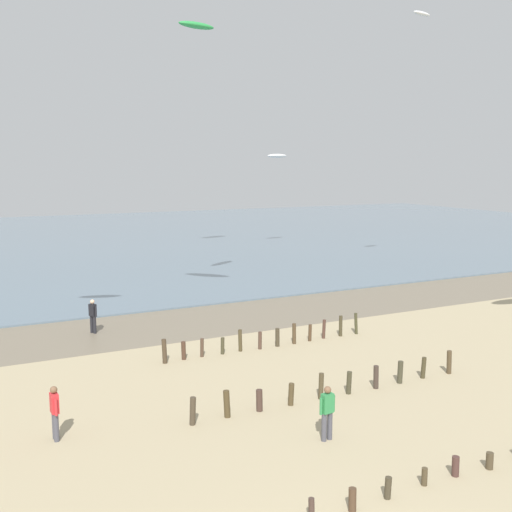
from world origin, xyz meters
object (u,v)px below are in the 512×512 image
object	(u,v)px
person_mid_beach	(55,411)
person_right_flank	(93,315)
person_by_waterline	(327,411)
kite_aloft_6	(196,25)
kite_aloft_0	(277,156)
kite_aloft_3	(422,14)

from	to	relation	value
person_mid_beach	person_right_flank	size ratio (longest dim) A/B	1.00
person_by_waterline	kite_aloft_6	size ratio (longest dim) A/B	0.51
kite_aloft_6	person_by_waterline	bearing A→B (deg)	-116.91
person_right_flank	kite_aloft_0	distance (m)	33.59
person_mid_beach	kite_aloft_6	bearing A→B (deg)	61.39
person_mid_beach	person_right_flank	world-z (taller)	same
person_mid_beach	person_right_flank	xyz separation A→B (m)	(3.53, 11.54, 0.00)
person_by_waterline	kite_aloft_3	bearing A→B (deg)	44.26
person_by_waterline	kite_aloft_3	world-z (taller)	kite_aloft_3
person_right_flank	kite_aloft_3	xyz separation A→B (m)	(24.50, 4.88, 17.87)
kite_aloft_3	person_mid_beach	bearing A→B (deg)	-164.37
person_right_flank	kite_aloft_6	xyz separation A→B (m)	(12.94, 18.66, 18.62)
person_mid_beach	person_by_waterline	size ratio (longest dim) A/B	1.00
person_right_flank	kite_aloft_0	bearing A→B (deg)	45.25
person_mid_beach	kite_aloft_6	size ratio (longest dim) A/B	0.51
person_by_waterline	kite_aloft_6	xyz separation A→B (m)	(9.09, 33.89, 18.62)
kite_aloft_0	kite_aloft_3	world-z (taller)	kite_aloft_3
person_right_flank	kite_aloft_0	xyz separation A→B (m)	(22.93, 23.13, 8.23)
person_by_waterline	kite_aloft_0	world-z (taller)	kite_aloft_0
kite_aloft_0	kite_aloft_3	distance (m)	20.69
person_right_flank	person_by_waterline	bearing A→B (deg)	-75.79
person_right_flank	kite_aloft_6	size ratio (longest dim) A/B	0.51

